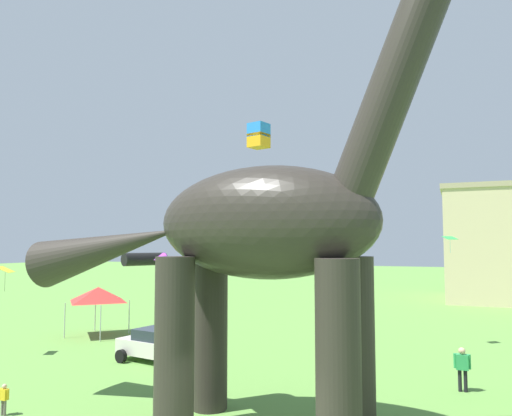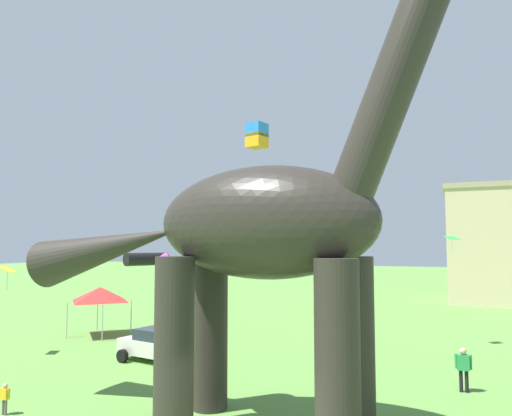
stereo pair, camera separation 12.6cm
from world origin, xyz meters
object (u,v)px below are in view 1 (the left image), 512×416
at_px(festival_canopy_tent, 98,294).
at_px(kite_mid_left, 148,259).
at_px(person_watching_child, 4,396).
at_px(dinosaur_sculpture, 263,222).
at_px(parked_sedan_left, 159,345).
at_px(kite_drifting, 259,136).
at_px(kite_near_high, 5,270).
at_px(person_near_flyer, 462,365).
at_px(kite_mid_right, 450,238).

bearing_deg(festival_canopy_tent, kite_mid_left, 17.26).
bearing_deg(person_watching_child, festival_canopy_tent, -136.97).
xyz_separation_m(dinosaur_sculpture, kite_mid_left, (-12.14, 11.33, -1.60)).
bearing_deg(dinosaur_sculpture, parked_sedan_left, 111.80).
bearing_deg(kite_drifting, kite_near_high, 155.18).
relative_size(parked_sedan_left, person_near_flyer, 2.67).
bearing_deg(person_watching_child, person_near_flyer, 136.12).
xyz_separation_m(parked_sedan_left, kite_near_high, (-7.86, -2.17, 3.56)).
height_order(person_watching_child, kite_near_high, kite_near_high).
bearing_deg(dinosaur_sculpture, person_near_flyer, 19.31).
bearing_deg(kite_mid_left, person_watching_child, -74.45).
height_order(person_watching_child, kite_mid_right, kite_mid_right).
height_order(dinosaur_sculpture, kite_drifting, dinosaur_sculpture).
relative_size(person_near_flyer, kite_mid_right, 1.79).
bearing_deg(kite_near_high, person_watching_child, -39.91).
bearing_deg(kite_mid_right, kite_drifting, -101.43).
bearing_deg(parked_sedan_left, kite_mid_right, 45.22).
bearing_deg(kite_mid_right, dinosaur_sculpture, -109.15).
relative_size(kite_near_high, kite_mid_left, 0.42).
xyz_separation_m(kite_drifting, kite_mid_left, (-13.58, 15.21, -3.43)).
distance_m(dinosaur_sculpture, person_watching_child, 10.38).
bearing_deg(person_near_flyer, person_watching_child, 136.90).
bearing_deg(person_near_flyer, kite_drifting, 173.37).
height_order(kite_mid_right, kite_mid_left, kite_mid_right).
relative_size(person_watching_child, person_near_flyer, 0.61).
bearing_deg(kite_mid_left, kite_mid_right, 12.68).
xyz_separation_m(person_watching_child, kite_drifting, (9.86, -1.84, 7.53)).
bearing_deg(kite_mid_left, festival_canopy_tent, -162.74).
bearing_deg(person_watching_child, kite_mid_left, -149.72).
bearing_deg(kite_mid_right, parked_sedan_left, -145.45).
xyz_separation_m(kite_mid_right, kite_near_high, (-20.99, -11.21, -1.64)).
xyz_separation_m(dinosaur_sculpture, festival_canopy_tent, (-15.12, 10.40, -3.79)).
height_order(person_near_flyer, kite_near_high, kite_near_high).
height_order(dinosaur_sculpture, person_watching_child, dinosaur_sculpture).
xyz_separation_m(festival_canopy_tent, kite_drifting, (16.56, -14.28, 5.61)).
bearing_deg(dinosaur_sculpture, festival_canopy_tent, 115.66).
relative_size(kite_mid_right, kite_drifting, 1.64).
bearing_deg(festival_canopy_tent, kite_drifting, -40.78).
bearing_deg(parked_sedan_left, person_near_flyer, 12.19).
xyz_separation_m(person_near_flyer, kite_mid_right, (-0.39, 8.69, 5.00)).
height_order(festival_canopy_tent, kite_mid_left, kite_mid_left).
height_order(kite_near_high, kite_drifting, kite_drifting).
xyz_separation_m(person_watching_child, kite_near_high, (-7.27, 6.08, 3.75)).
bearing_deg(person_watching_child, parked_sedan_left, -169.32).
xyz_separation_m(parked_sedan_left, person_near_flyer, (13.52, 0.36, 0.20)).
bearing_deg(kite_near_high, kite_mid_left, 64.02).
bearing_deg(parked_sedan_left, kite_drifting, -36.74).
xyz_separation_m(person_near_flyer, kite_near_high, (-21.38, -2.52, 3.36)).
xyz_separation_m(parked_sedan_left, kite_drifting, (9.27, -10.09, 7.35)).
relative_size(kite_drifting, kite_mid_left, 0.19).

